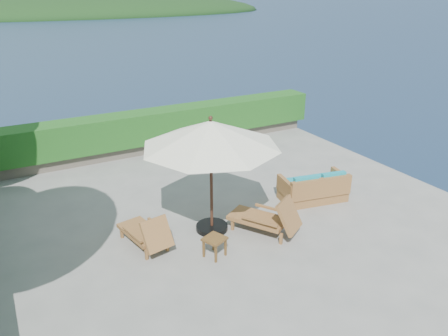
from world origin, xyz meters
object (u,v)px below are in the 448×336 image
lounge_left (146,233)px  lounge_right (268,218)px  side_table (215,241)px  wicker_loveseat (314,189)px  patio_umbrella (211,135)px

lounge_left → lounge_right: bearing=-27.2°
lounge_left → side_table: lounge_left is taller
side_table → wicker_loveseat: size_ratio=0.29×
patio_umbrella → lounge_right: (1.02, -0.72, -1.87)m
patio_umbrella → lounge_right: bearing=-35.2°
lounge_left → wicker_loveseat: lounge_left is taller
lounge_right → patio_umbrella: bearing=113.2°
lounge_right → wicker_loveseat: lounge_right is taller
side_table → wicker_loveseat: (3.38, 1.01, -0.03)m
patio_umbrella → wicker_loveseat: (2.95, 0.05, -1.93)m
patio_umbrella → side_table: 2.17m
lounge_right → lounge_left: bearing=132.0°
wicker_loveseat → patio_umbrella: bearing=-168.5°
patio_umbrella → lounge_left: patio_umbrella is taller
side_table → patio_umbrella: bearing=65.9°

